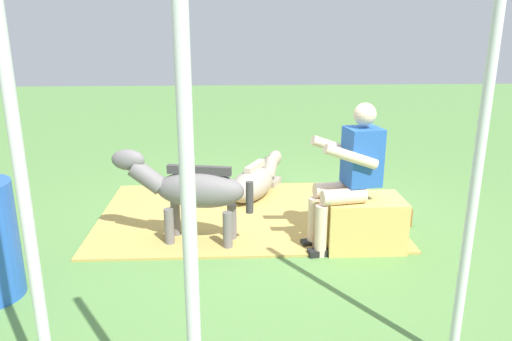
# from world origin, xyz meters

# --- Properties ---
(ground_plane) EXTENTS (24.00, 24.00, 0.00)m
(ground_plane) POSITION_xyz_m (0.00, 0.00, 0.00)
(ground_plane) COLOR #568442
(hay_patch) EXTENTS (3.14, 2.06, 0.02)m
(hay_patch) POSITION_xyz_m (0.22, -0.26, 0.01)
(hay_patch) COLOR tan
(hay_patch) RESTS_ON ground
(hay_bale) EXTENTS (0.71, 0.47, 0.48)m
(hay_bale) POSITION_xyz_m (-0.85, 0.57, 0.24)
(hay_bale) COLOR tan
(hay_bale) RESTS_ON ground
(person_seated) EXTENTS (0.70, 0.49, 1.36)m
(person_seated) POSITION_xyz_m (-0.69, 0.59, 0.75)
(person_seated) COLOR beige
(person_seated) RESTS_ON ground
(pony_standing) EXTENTS (1.34, 0.48, 0.90)m
(pony_standing) POSITION_xyz_m (0.75, 0.40, 0.54)
(pony_standing) COLOR slate
(pony_standing) RESTS_ON ground
(pony_lying) EXTENTS (0.83, 1.32, 0.42)m
(pony_lying) POSITION_xyz_m (0.09, -0.87, 0.19)
(pony_lying) COLOR gray
(pony_lying) RESTS_ON ground
(soda_bottle) EXTENTS (0.07, 0.07, 0.24)m
(soda_bottle) POSITION_xyz_m (-1.46, 0.12, 0.12)
(soda_bottle) COLOR brown
(soda_bottle) RESTS_ON ground
(tent_pole_left) EXTENTS (0.06, 0.06, 2.56)m
(tent_pole_left) POSITION_xyz_m (-0.99, 2.23, 1.28)
(tent_pole_left) COLOR silver
(tent_pole_left) RESTS_ON ground
(tent_pole_right) EXTENTS (0.06, 0.06, 2.56)m
(tent_pole_right) POSITION_xyz_m (1.31, 2.61, 1.28)
(tent_pole_right) COLOR silver
(tent_pole_right) RESTS_ON ground
(tent_pole_mid) EXTENTS (0.06, 0.06, 2.56)m
(tent_pole_mid) POSITION_xyz_m (0.52, 2.99, 1.28)
(tent_pole_mid) COLOR silver
(tent_pole_mid) RESTS_ON ground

